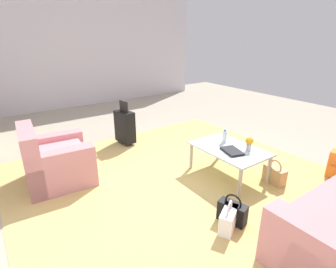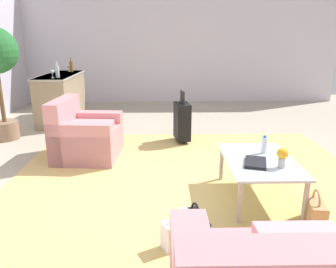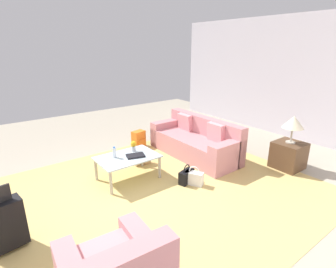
% 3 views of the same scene
% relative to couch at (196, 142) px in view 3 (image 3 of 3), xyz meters
% --- Properties ---
extents(ground_plane, '(12.00, 12.00, 0.00)m').
position_rel_couch_xyz_m(ground_plane, '(2.19, 0.60, -0.30)').
color(ground_plane, '#A89E89').
extents(wall_left, '(0.12, 8.00, 3.10)m').
position_rel_couch_xyz_m(wall_left, '(-2.87, 0.60, 1.25)').
color(wall_left, silver).
rests_on(wall_left, ground).
extents(area_rug, '(5.20, 4.40, 0.01)m').
position_rel_couch_xyz_m(area_rug, '(1.59, 0.80, -0.29)').
color(area_rug, tan).
rests_on(area_rug, ground).
extents(couch, '(0.87, 2.17, 0.84)m').
position_rel_couch_xyz_m(couch, '(0.00, 0.00, 0.00)').
color(couch, '#C67F84').
rests_on(couch, ground).
extents(coffee_table, '(1.07, 0.72, 0.45)m').
position_rel_couch_xyz_m(coffee_table, '(1.79, 0.10, 0.10)').
color(coffee_table, silver).
rests_on(coffee_table, ground).
extents(water_bottle, '(0.06, 0.06, 0.20)m').
position_rel_couch_xyz_m(water_bottle, '(1.99, 0.00, 0.25)').
color(water_bottle, silver).
rests_on(water_bottle, coffee_table).
extents(coffee_table_book, '(0.37, 0.29, 0.03)m').
position_rel_couch_xyz_m(coffee_table_book, '(1.67, 0.18, 0.17)').
color(coffee_table_book, black).
rests_on(coffee_table_book, coffee_table).
extents(flower_vase, '(0.11, 0.11, 0.21)m').
position_rel_couch_xyz_m(flower_vase, '(1.57, -0.05, 0.28)').
color(flower_vase, '#B2B7BC').
rests_on(flower_vase, coffee_table).
extents(side_table, '(0.54, 0.54, 0.53)m').
position_rel_couch_xyz_m(side_table, '(-1.01, 1.60, -0.03)').
color(side_table, '#513823').
rests_on(side_table, ground).
extents(table_lamp, '(0.40, 0.40, 0.54)m').
position_rel_couch_xyz_m(table_lamp, '(-1.01, 1.60, 0.65)').
color(table_lamp, '#ADA899').
rests_on(table_lamp, side_table).
extents(suitcase_black, '(0.43, 0.28, 0.85)m').
position_rel_couch_xyz_m(suitcase_black, '(3.79, 0.80, 0.06)').
color(suitcase_black, black).
rests_on(suitcase_black, ground).
extents(handbag_black, '(0.35, 0.23, 0.36)m').
position_rel_couch_xyz_m(handbag_black, '(1.02, 0.85, -0.17)').
color(handbag_black, black).
rests_on(handbag_black, ground).
extents(handbag_tan, '(0.34, 0.18, 0.36)m').
position_rel_couch_xyz_m(handbag_tan, '(1.25, -0.29, -0.17)').
color(handbag_tan, tan).
rests_on(handbag_tan, ground).
extents(handbag_white, '(0.28, 0.35, 0.36)m').
position_rel_couch_xyz_m(handbag_white, '(0.96, 0.98, -0.17)').
color(handbag_white, white).
rests_on(handbag_white, ground).
extents(backpack_orange, '(0.33, 0.29, 0.40)m').
position_rel_couch_xyz_m(backpack_orange, '(0.79, -1.19, -0.10)').
color(backpack_orange, orange).
rests_on(backpack_orange, ground).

